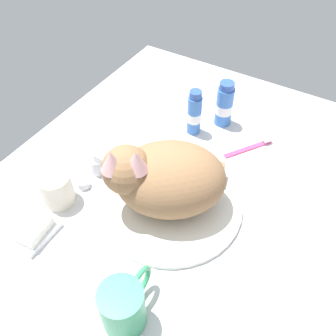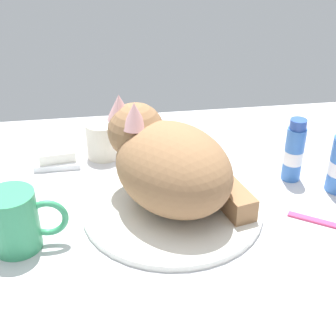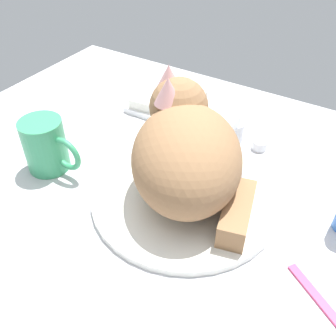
# 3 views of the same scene
# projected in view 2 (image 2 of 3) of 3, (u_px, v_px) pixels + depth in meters

# --- Properties ---
(ground_plane) EXTENTS (1.10, 0.83, 0.03)m
(ground_plane) POSITION_uv_depth(u_px,v_px,m) (172.00, 218.00, 0.81)
(ground_plane) COLOR silver
(sink_basin) EXTENTS (0.31, 0.31, 0.01)m
(sink_basin) POSITION_uv_depth(u_px,v_px,m) (173.00, 208.00, 0.80)
(sink_basin) COLOR silver
(sink_basin) RESTS_ON ground_plane
(faucet) EXTENTS (0.14, 0.09, 0.06)m
(faucet) POSITION_uv_depth(u_px,v_px,m) (159.00, 148.00, 0.94)
(faucet) COLOR silver
(faucet) RESTS_ON ground_plane
(cat) EXTENTS (0.26, 0.28, 0.18)m
(cat) POSITION_uv_depth(u_px,v_px,m) (168.00, 162.00, 0.77)
(cat) COLOR #936B47
(cat) RESTS_ON sink_basin
(coffee_mug) EXTENTS (0.12, 0.07, 0.10)m
(coffee_mug) POSITION_uv_depth(u_px,v_px,m) (16.00, 221.00, 0.70)
(coffee_mug) COLOR #389966
(coffee_mug) RESTS_ON ground_plane
(rinse_cup) EXTENTS (0.07, 0.07, 0.07)m
(rinse_cup) POSITION_uv_depth(u_px,v_px,m) (103.00, 140.00, 0.95)
(rinse_cup) COLOR silver
(rinse_cup) RESTS_ON ground_plane
(soap_dish) EXTENTS (0.09, 0.06, 0.01)m
(soap_dish) POSITION_uv_depth(u_px,v_px,m) (58.00, 161.00, 0.94)
(soap_dish) COLOR white
(soap_dish) RESTS_ON ground_plane
(soap_bar) EXTENTS (0.07, 0.06, 0.02)m
(soap_bar) POSITION_uv_depth(u_px,v_px,m) (57.00, 154.00, 0.93)
(soap_bar) COLOR white
(soap_bar) RESTS_ON soap_dish
(toothpaste_bottle) EXTENTS (0.04, 0.04, 0.12)m
(toothpaste_bottle) POSITION_uv_depth(u_px,v_px,m) (294.00, 152.00, 0.86)
(toothpaste_bottle) COLOR #3870C6
(toothpaste_bottle) RESTS_ON ground_plane
(toothbrush) EXTENTS (0.12, 0.09, 0.02)m
(toothbrush) POSITION_uv_depth(u_px,v_px,m) (335.00, 224.00, 0.76)
(toothbrush) COLOR #D83F72
(toothbrush) RESTS_ON ground_plane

